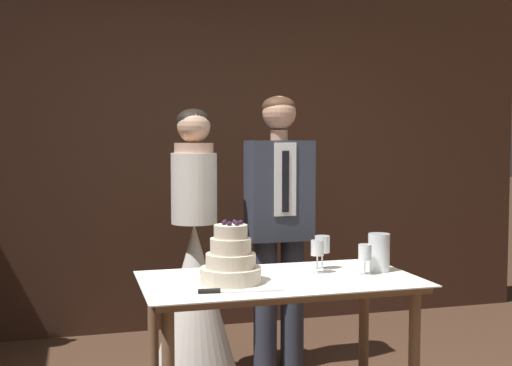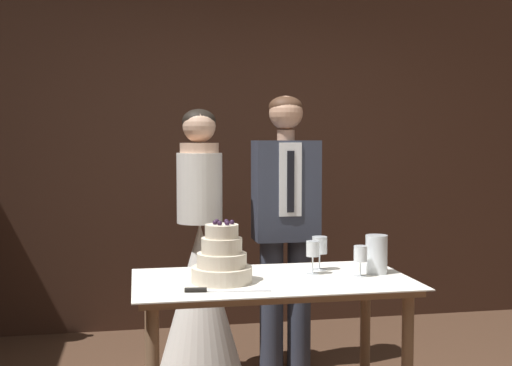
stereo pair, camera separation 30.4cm
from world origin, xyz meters
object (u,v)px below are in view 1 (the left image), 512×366
wine_glass_middle (365,253)px  groom (279,216)px  cake_table (279,298)px  cake_knife (224,291)px  wine_glass_near (317,249)px  wine_glass_far (322,245)px  hurricane_candle (379,253)px  bride (195,280)px  tiered_cake (231,260)px

wine_glass_middle → groom: size_ratio=0.09×
groom → wine_glass_middle: bearing=-79.1°
cake_table → cake_knife: 0.41m
cake_knife → wine_glass_near: bearing=34.6°
wine_glass_near → wine_glass_far: size_ratio=0.96×
wine_glass_middle → hurricane_candle: hurricane_candle is taller
wine_glass_middle → bride: bearing=128.6°
wine_glass_far → hurricane_candle: size_ratio=0.90×
tiered_cake → bride: 0.94m
cake_table → wine_glass_far: (0.29, 0.16, 0.23)m
wine_glass_far → groom: bearing=91.4°
cake_knife → hurricane_candle: hurricane_candle is taller
wine_glass_near → groom: (0.05, 0.80, 0.08)m
groom → wine_glass_near: bearing=-93.4°
groom → cake_table: bearing=-107.5°
cake_knife → wine_glass_far: 0.74m
cake_table → tiered_cake: 0.33m
tiered_cake → wine_glass_middle: 0.70m
wine_glass_middle → wine_glass_far: (-0.15, 0.20, 0.02)m
bride → cake_knife: bearing=-93.1°
wine_glass_far → hurricane_candle: 0.30m
cake_table → wine_glass_near: wine_glass_near is taller
tiered_cake → bride: bearing=91.1°
cake_table → wine_glass_far: wine_glass_far is taller
cake_knife → wine_glass_far: (0.62, 0.39, 0.12)m
cake_table → wine_glass_middle: size_ratio=8.77×
tiered_cake → wine_glass_middle: (0.70, -0.00, 0.00)m
tiered_cake → groom: bearing=59.5°
tiered_cake → wine_glass_middle: tiered_cake is taller
wine_glass_middle → hurricane_candle: (0.11, 0.06, -0.02)m
tiered_cake → hurricane_candle: size_ratio=1.52×
cake_knife → groom: bearing=68.1°
tiered_cake → cake_knife: 0.23m
cake_table → bride: size_ratio=0.82×
hurricane_candle → bride: bride is taller
wine_glass_far → groom: groom is taller
wine_glass_middle → bride: (-0.72, 0.90, -0.28)m
tiered_cake → wine_glass_near: (0.48, 0.10, 0.02)m
cake_knife → wine_glass_middle: (0.77, 0.19, 0.10)m
cake_table → wine_glass_middle: (0.44, -0.04, 0.21)m
hurricane_candle → wine_glass_near: bearing=173.4°
groom → wine_glass_far: bearing=-88.6°
cake_table → cake_knife: (-0.33, -0.23, 0.11)m
tiered_cake → bride: (-0.02, 0.89, -0.28)m
hurricane_candle → wine_glass_middle: bearing=-150.5°
tiered_cake → wine_glass_far: 0.58m
wine_glass_near → groom: bearing=86.6°
cake_table → tiered_cake: (-0.26, -0.03, 0.21)m
wine_glass_near → hurricane_candle: (0.33, -0.04, -0.03)m
tiered_cake → hurricane_candle: bearing=4.2°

